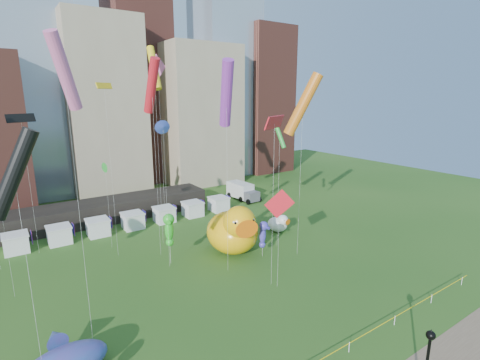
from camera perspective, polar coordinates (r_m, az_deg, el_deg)
skyline at (r=78.10m, az=-22.62°, el=13.74°), size 101.00×23.00×68.00m
pavilion at (r=60.82m, az=-22.87°, el=-4.88°), size 38.00×6.00×3.20m
vendor_tents at (r=56.56m, az=-16.55°, el=-6.23°), size 33.24×2.80×2.40m
big_duck at (r=45.36m, az=-1.01°, el=-7.91°), size 7.62×9.25×6.68m
small_duck at (r=53.14m, az=6.10°, el=-6.85°), size 3.22×3.80×2.71m
seahorse_green at (r=42.72m, az=-11.10°, el=-7.32°), size 1.75×1.95×6.26m
seahorse_purple at (r=44.46m, az=3.66°, el=-8.26°), size 1.30×1.55×4.57m
lamppost at (r=27.73m, az=27.50°, el=-23.86°), size 0.58×0.58×5.53m
box_truck at (r=68.98m, az=0.34°, el=-1.75°), size 3.26×7.36×3.07m
kite_0 at (r=34.86m, az=5.49°, el=8.99°), size 3.79×2.47×17.56m
kite_1 at (r=49.50m, az=-12.86°, el=16.61°), size 1.07×2.76×24.60m
kite_2 at (r=49.25m, az=-31.35°, el=8.26°), size 3.15×1.60×17.37m
kite_3 at (r=44.92m, az=6.30°, el=6.94°), size 1.01×1.91×16.15m
kite_4 at (r=44.37m, az=-20.65°, el=13.40°), size 2.06×1.43×20.82m
kite_6 at (r=42.31m, az=9.92°, el=11.65°), size 4.01×3.69×22.01m
kite_7 at (r=37.53m, az=-2.15°, el=13.42°), size 2.74×4.16×23.00m
kite_8 at (r=35.92m, az=6.24°, el=-3.88°), size 2.09×2.26×10.51m
kite_9 at (r=27.61m, az=-26.05°, el=15.09°), size 2.57×2.94×23.56m
kite_10 at (r=22.31m, az=-32.12°, el=0.81°), size 2.93×1.08×17.88m
kite_11 at (r=47.81m, az=-20.53°, el=1.79°), size 0.30×1.25×11.31m
kite_12 at (r=46.76m, az=-13.43°, el=16.83°), size 1.14×3.21×25.33m
kite_13 at (r=39.57m, az=-12.06°, el=8.05°), size 1.40×0.67×16.86m
kite_16 at (r=42.92m, az=-13.78°, el=14.24°), size 1.19×3.69×23.58m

